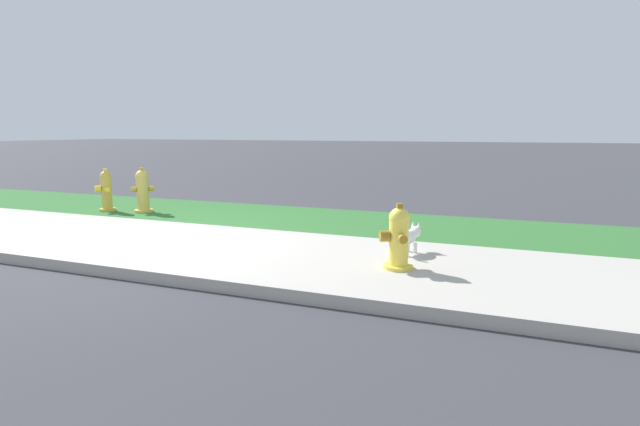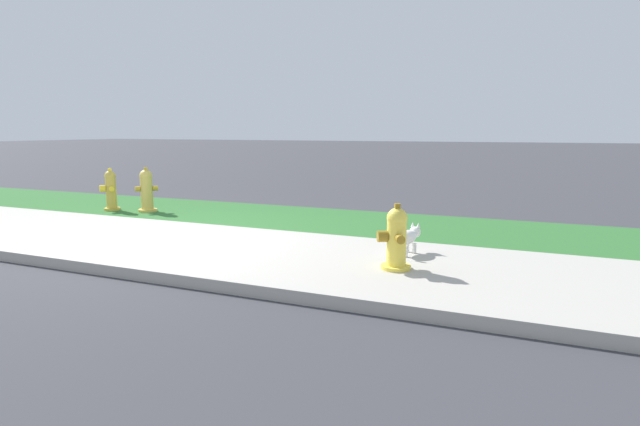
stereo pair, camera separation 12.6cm
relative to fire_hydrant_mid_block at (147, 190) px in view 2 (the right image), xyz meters
name	(u,v)px [view 2 (the right image)]	position (x,y,z in m)	size (l,w,h in m)	color
ground_plane	(153,242)	(1.79, -1.93, -0.39)	(120.00, 120.00, 0.00)	#38383D
sidewalk_pavement	(153,241)	(1.79, -1.93, -0.39)	(18.00, 2.59, 0.01)	#ADA89E
grass_verge	(247,214)	(1.79, 0.47, -0.39)	(18.00, 2.22, 0.01)	#2D662D
street_curb	(65,262)	(1.79, -3.30, -0.33)	(18.00, 0.16, 0.12)	#ADA89E
fire_hydrant_mid_block	(147,190)	(0.00, 0.00, 0.00)	(0.36, 0.36, 0.81)	gold
fire_hydrant_by_grass_verge	(111,190)	(-0.71, -0.14, -0.01)	(0.34, 0.34, 0.78)	gold
fire_hydrant_across_street	(396,239)	(5.09, -2.01, -0.05)	(0.37, 0.38, 0.71)	yellow
small_white_dog	(408,237)	(5.07, -1.31, -0.18)	(0.25, 0.49, 0.36)	white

